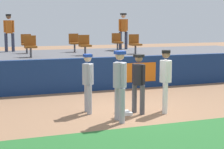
{
  "coord_description": "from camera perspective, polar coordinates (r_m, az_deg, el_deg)",
  "views": [
    {
      "loc": [
        -3.76,
        -9.01,
        2.56
      ],
      "look_at": [
        -0.27,
        0.94,
        1.0
      ],
      "focal_mm": 56.23,
      "sensor_mm": 36.0,
      "label": 1
    }
  ],
  "objects": [
    {
      "name": "bleacher_platform",
      "position": [
        15.79,
        -5.42,
        1.29
      ],
      "size": [
        18.0,
        4.8,
        1.22
      ],
      "primitive_type": "cube",
      "color": "#59595E",
      "rests_on": "ground_plane"
    },
    {
      "name": "spectator_capped",
      "position": [
        17.85,
        1.84,
        7.49
      ],
      "size": [
        0.51,
        0.37,
        1.81
      ],
      "rotation": [
        0.0,
        0.0,
        3.22
      ],
      "color": "#33384C",
      "rests_on": "bleacher_platform"
    },
    {
      "name": "seat_back_right",
      "position": [
        16.94,
        0.83,
        5.48
      ],
      "size": [
        0.44,
        0.44,
        0.84
      ],
      "color": "#4C4C51",
      "rests_on": "bleacher_platform"
    },
    {
      "name": "grass_foreground_strip",
      "position": [
        7.8,
        10.9,
        -10.88
      ],
      "size": [
        18.0,
        2.8,
        0.01
      ],
      "primitive_type": "cube",
      "color": "#26662B",
      "rests_on": "ground_plane"
    },
    {
      "name": "field_wall",
      "position": [
        13.33,
        -2.71,
        0.08
      ],
      "size": [
        18.0,
        0.26,
        1.26
      ],
      "color": "navy",
      "rests_on": "ground_plane"
    },
    {
      "name": "player_fielder_home",
      "position": [
        10.11,
        8.73,
        -0.35
      ],
      "size": [
        0.51,
        0.48,
        1.79
      ],
      "rotation": [
        0.0,
        0.0,
        -2.05
      ],
      "color": "white",
      "rests_on": "ground_plane"
    },
    {
      "name": "player_coach_visitor",
      "position": [
        9.03,
        1.28,
        -1.07
      ],
      "size": [
        0.36,
        0.52,
        1.85
      ],
      "rotation": [
        0.0,
        0.0,
        -1.56
      ],
      "color": "#9EA3AD",
      "rests_on": "ground_plane"
    },
    {
      "name": "seat_back_center",
      "position": [
        16.33,
        -6.17,
        5.33
      ],
      "size": [
        0.45,
        0.44,
        0.84
      ],
      "color": "#4C4C51",
      "rests_on": "bleacher_platform"
    },
    {
      "name": "spectator_hooded",
      "position": [
        17.06,
        -16.4,
        6.95
      ],
      "size": [
        0.48,
        0.37,
        1.73
      ],
      "rotation": [
        0.0,
        0.0,
        3.01
      ],
      "color": "#33384C",
      "rests_on": "bleacher_platform"
    },
    {
      "name": "player_umpire",
      "position": [
        9.89,
        4.33,
        -0.82
      ],
      "size": [
        0.42,
        0.44,
        1.68
      ],
      "rotation": [
        0.0,
        0.0,
        -1.14
      ],
      "color": "#4C4C51",
      "rests_on": "ground_plane"
    },
    {
      "name": "seat_front_left",
      "position": [
        14.19,
        -13.14,
        4.7
      ],
      "size": [
        0.47,
        0.44,
        0.84
      ],
      "color": "#4C4C51",
      "rests_on": "bleacher_platform"
    },
    {
      "name": "seat_back_left",
      "position": [
        15.98,
        -13.75,
        5.07
      ],
      "size": [
        0.44,
        0.44,
        0.84
      ],
      "color": "#4C4C51",
      "rests_on": "bleacher_platform"
    },
    {
      "name": "ground_plane",
      "position": [
        10.09,
        3.21,
        -6.29
      ],
      "size": [
        60.0,
        60.0,
        0.0
      ],
      "primitive_type": "plane",
      "color": "#936B4C"
    },
    {
      "name": "first_base",
      "position": [
        9.93,
        1.92,
        -6.29
      ],
      "size": [
        0.4,
        0.4,
        0.08
      ],
      "primitive_type": "cube",
      "color": "white",
      "rests_on": "ground_plane"
    },
    {
      "name": "seat_front_right",
      "position": [
        15.32,
        3.73,
        5.16
      ],
      "size": [
        0.46,
        0.44,
        0.84
      ],
      "color": "#4C4C51",
      "rests_on": "bleacher_platform"
    },
    {
      "name": "player_runner_visitor",
      "position": [
        9.94,
        -3.94,
        -0.75
      ],
      "size": [
        0.33,
        0.47,
        1.69
      ],
      "rotation": [
        0.0,
        0.0,
        -1.59
      ],
      "color": "#9EA3AD",
      "rests_on": "ground_plane"
    },
    {
      "name": "seat_front_center",
      "position": [
        14.59,
        -4.47,
        4.99
      ],
      "size": [
        0.46,
        0.44,
        0.84
      ],
      "color": "#4C4C51",
      "rests_on": "bleacher_platform"
    }
  ]
}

